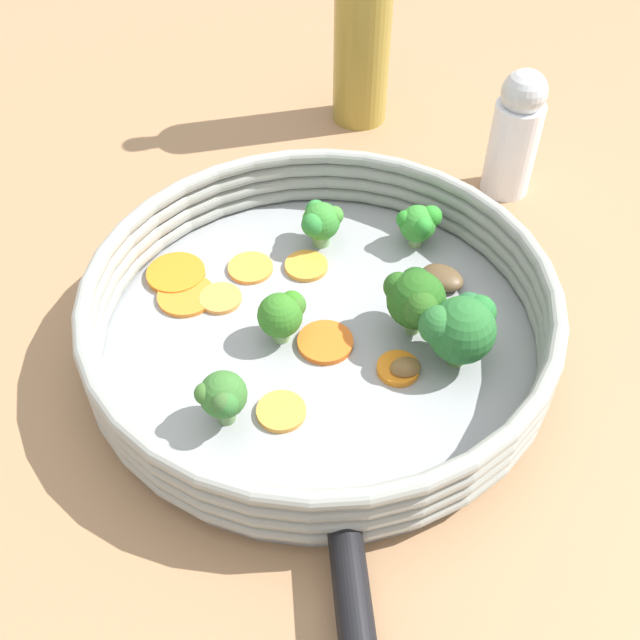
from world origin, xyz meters
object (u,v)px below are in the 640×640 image
at_px(broccoli_floret_4, 222,397).
at_px(mushroom_piece_1, 405,368).
at_px(broccoli_floret_3, 460,327).
at_px(carrot_slice_4, 398,368).
at_px(carrot_slice_6, 326,342).
at_px(carrot_slice_2, 306,266).
at_px(mushroom_piece_0, 442,277).
at_px(broccoli_floret_0, 419,223).
at_px(carrot_slice_3, 186,296).
at_px(broccoli_floret_5, 284,313).
at_px(carrot_slice_7, 250,268).
at_px(oil_bottle, 363,14).
at_px(skillet, 320,339).
at_px(carrot_slice_0, 221,298).
at_px(carrot_slice_5, 281,411).
at_px(broccoli_floret_2, 415,298).
at_px(broccoli_floret_1, 320,221).
at_px(carrot_slice_1, 176,274).
at_px(salt_shaker, 515,134).

bearing_deg(broccoli_floret_4, mushroom_piece_1, 87.88).
bearing_deg(broccoli_floret_3, carrot_slice_4, -95.48).
distance_m(carrot_slice_6, broccoli_floret_3, 0.10).
xyz_separation_m(carrot_slice_2, mushroom_piece_0, (0.06, 0.09, 0.00)).
xyz_separation_m(broccoli_floret_0, broccoli_floret_4, (0.12, -0.20, 0.00)).
bearing_deg(carrot_slice_3, carrot_slice_4, 44.59).
bearing_deg(broccoli_floret_0, broccoli_floret_5, -66.67).
height_order(carrot_slice_7, oil_bottle, oil_bottle).
height_order(skillet, oil_bottle, oil_bottle).
xyz_separation_m(broccoli_floret_3, mushroom_piece_1, (0.00, -0.04, -0.03)).
relative_size(carrot_slice_0, broccoli_floret_5, 0.80).
xyz_separation_m(mushroom_piece_0, oil_bottle, (-0.27, 0.04, 0.09)).
distance_m(carrot_slice_0, carrot_slice_5, 0.12).
distance_m(carrot_slice_0, mushroom_piece_1, 0.16).
height_order(broccoli_floret_3, oil_bottle, oil_bottle).
distance_m(carrot_slice_7, broccoli_floret_4, 0.15).
bearing_deg(carrot_slice_6, skillet, -176.65).
bearing_deg(oil_bottle, broccoli_floret_2, -15.55).
bearing_deg(carrot_slice_2, carrot_slice_6, -9.82).
distance_m(broccoli_floret_1, mushroom_piece_0, 0.11).
bearing_deg(carrot_slice_6, carrot_slice_7, -163.51).
height_order(skillet, broccoli_floret_0, broccoli_floret_0).
xyz_separation_m(broccoli_floret_3, mushroom_piece_0, (-0.07, 0.03, -0.03)).
relative_size(carrot_slice_0, broccoli_floret_2, 0.60).
height_order(carrot_slice_5, broccoli_floret_2, broccoli_floret_2).
xyz_separation_m(carrot_slice_3, carrot_slice_4, (0.13, 0.12, 0.00)).
relative_size(broccoli_floret_5, oil_bottle, 0.15).
bearing_deg(broccoli_floret_2, carrot_slice_3, -121.98).
bearing_deg(broccoli_floret_3, broccoli_floret_5, -121.05).
xyz_separation_m(skillet, carrot_slice_4, (0.05, 0.04, 0.01)).
xyz_separation_m(broccoli_floret_0, broccoli_floret_2, (0.09, -0.05, 0.01)).
relative_size(carrot_slice_4, broccoli_floret_2, 0.57).
height_order(skillet, broccoli_floret_5, broccoli_floret_5).
bearing_deg(carrot_slice_0, carrot_slice_1, -146.12).
xyz_separation_m(broccoli_floret_1, salt_shaker, (-0.02, 0.19, 0.02)).
bearing_deg(carrot_slice_2, salt_shaker, 103.06).
height_order(carrot_slice_2, carrot_slice_4, carrot_slice_4).
relative_size(skillet, broccoli_floret_4, 7.74).
xyz_separation_m(carrot_slice_2, broccoli_floret_2, (0.09, 0.05, 0.03)).
distance_m(carrot_slice_5, carrot_slice_6, 0.07).
relative_size(carrot_slice_3, mushroom_piece_1, 2.02).
height_order(skillet, broccoli_floret_3, broccoli_floret_3).
relative_size(broccoli_floret_1, mushroom_piece_0, 1.12).
xyz_separation_m(broccoli_floret_5, mushroom_piece_1, (0.06, 0.07, -0.02)).
height_order(mushroom_piece_1, oil_bottle, oil_bottle).
xyz_separation_m(mushroom_piece_1, oil_bottle, (-0.34, 0.11, 0.09)).
bearing_deg(carrot_slice_4, mushroom_piece_1, 37.62).
bearing_deg(carrot_slice_2, oil_bottle, 147.46).
relative_size(carrot_slice_3, salt_shaker, 0.38).
bearing_deg(carrot_slice_0, carrot_slice_4, 41.32).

